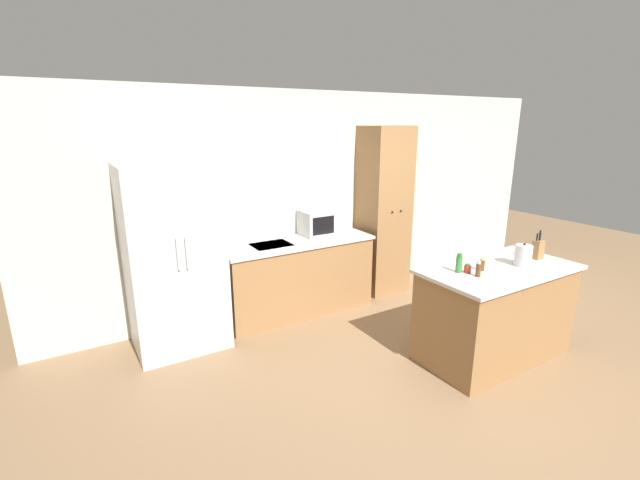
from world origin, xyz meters
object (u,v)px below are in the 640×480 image
object	(u,v)px
spice_bottle_tall_dark	(478,269)
spice_bottle_short_red	(468,269)
knife_block	(538,249)
spice_bottle_amber_oil	(482,264)
refrigerator	(174,258)
pantry_cabinet	(383,211)
spice_bottle_green_herb	(459,264)
kettle	(523,256)
microwave	(320,222)

from	to	relation	value
spice_bottle_tall_dark	spice_bottle_short_red	world-z (taller)	spice_bottle_tall_dark
knife_block	spice_bottle_short_red	bearing A→B (deg)	175.34
spice_bottle_short_red	spice_bottle_amber_oil	size ratio (longest dim) A/B	0.68
refrigerator	spice_bottle_tall_dark	size ratio (longest dim) A/B	12.71
pantry_cabinet	spice_bottle_amber_oil	xyz separation A→B (m)	(-0.39, -1.90, -0.12)
spice_bottle_green_herb	spice_bottle_tall_dark	bearing A→B (deg)	-69.76
knife_block	kettle	distance (m)	0.33
knife_block	spice_bottle_amber_oil	size ratio (longest dim) A/B	2.37
knife_block	spice_bottle_tall_dark	size ratio (longest dim) A/B	2.00
pantry_cabinet	spice_bottle_green_herb	bearing A→B (deg)	-108.64
refrigerator	spice_bottle_green_herb	world-z (taller)	refrigerator
microwave	spice_bottle_short_red	xyz separation A→B (m)	(0.38, -1.94, -0.09)
refrigerator	pantry_cabinet	distance (m)	2.75
knife_block	spice_bottle_amber_oil	distance (m)	0.76
pantry_cabinet	spice_bottle_short_red	size ratio (longest dim) A/B	26.28
knife_block	spice_bottle_short_red	xyz separation A→B (m)	(-0.93, 0.08, -0.06)
spice_bottle_tall_dark	spice_bottle_amber_oil	bearing A→B (deg)	29.07
refrigerator	spice_bottle_amber_oil	xyz separation A→B (m)	(2.35, -1.79, 0.04)
refrigerator	microwave	world-z (taller)	refrigerator
knife_block	kettle	xyz separation A→B (m)	(-0.32, -0.06, 0.00)
spice_bottle_tall_dark	spice_bottle_green_herb	size ratio (longest dim) A/B	0.82
microwave	refrigerator	bearing A→B (deg)	-174.33
microwave	kettle	xyz separation A→B (m)	(0.98, -2.08, -0.03)
spice_bottle_tall_dark	spice_bottle_short_red	distance (m)	0.12
pantry_cabinet	knife_block	distance (m)	1.99
knife_block	spice_bottle_short_red	distance (m)	0.93
spice_bottle_green_herb	microwave	bearing A→B (deg)	99.56
pantry_cabinet	spice_bottle_short_red	xyz separation A→B (m)	(-0.55, -1.88, -0.14)
microwave	spice_bottle_short_red	bearing A→B (deg)	-78.90
spice_bottle_tall_dark	kettle	world-z (taller)	kettle
refrigerator	spice_bottle_tall_dark	bearing A→B (deg)	-40.67
refrigerator	spice_bottle_amber_oil	distance (m)	2.95
microwave	knife_block	size ratio (longest dim) A/B	1.66
knife_block	spice_bottle_amber_oil	bearing A→B (deg)	176.20
refrigerator	knife_block	size ratio (longest dim) A/B	6.36
pantry_cabinet	knife_block	xyz separation A→B (m)	(0.37, -1.95, -0.08)
knife_block	pantry_cabinet	bearing A→B (deg)	100.76
microwave	knife_block	bearing A→B (deg)	-57.08
spice_bottle_tall_dark	pantry_cabinet	bearing A→B (deg)	74.42
spice_bottle_short_red	kettle	xyz separation A→B (m)	(0.60, -0.14, 0.06)
pantry_cabinet	spice_bottle_amber_oil	world-z (taller)	pantry_cabinet
pantry_cabinet	spice_bottle_tall_dark	bearing A→B (deg)	-105.58
pantry_cabinet	knife_block	size ratio (longest dim) A/B	7.48
microwave	knife_block	distance (m)	2.40
pantry_cabinet	kettle	distance (m)	2.01
spice_bottle_green_herb	spice_bottle_short_red	bearing A→B (deg)	-38.17
pantry_cabinet	spice_bottle_amber_oil	size ratio (longest dim) A/B	17.75
microwave	knife_block	world-z (taller)	knife_block
refrigerator	microwave	size ratio (longest dim) A/B	3.83
spice_bottle_tall_dark	kettle	distance (m)	0.60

